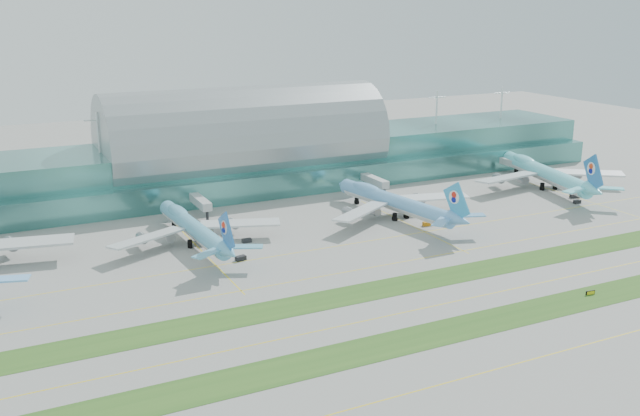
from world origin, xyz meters
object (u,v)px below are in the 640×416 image
airliner_b (193,227)px  taxiway_sign_east (590,293)px  terminal (245,154)px  airliner_c (394,201)px  airliner_d (544,172)px

airliner_b → taxiway_sign_east: size_ratio=23.21×
terminal → airliner_c: size_ratio=4.74×
airliner_c → taxiway_sign_east: bearing=-93.2°
terminal → taxiway_sign_east: terminal is taller
airliner_b → airliner_d: 157.90m
terminal → airliner_c: 76.21m
airliner_b → airliner_c: size_ratio=0.94×
airliner_b → airliner_c: bearing=-5.5°
airliner_c → taxiway_sign_east: airliner_c is taller
airliner_c → airliner_d: (82.10, 9.62, 0.56)m
airliner_d → taxiway_sign_east: (-73.07, -96.85, -6.06)m
airliner_b → airliner_d: (157.75, 6.67, 0.95)m
airliner_c → terminal: bearing=106.9°
taxiway_sign_east → airliner_c: bearing=102.4°
airliner_b → taxiway_sign_east: (84.68, -90.18, -5.10)m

